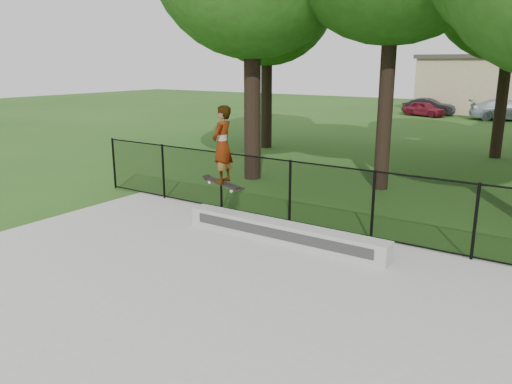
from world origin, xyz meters
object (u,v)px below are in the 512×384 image
Objects in this scene: car_b at (429,107)px; skater_airborne at (222,146)px; car_c at (507,110)px; car_a at (424,109)px; grind_ledge at (282,232)px.

car_b is 29.41m from skater_airborne.
car_b is 0.77× the size of car_c.
car_c is (5.27, 0.35, 0.15)m from car_a.
car_a is (-5.03, 28.02, 0.25)m from grind_ledge.
car_c reaches higher than grind_ledge.
grind_ledge is 1.50× the size of car_a.
grind_ledge is at bearing 0.71° from skater_airborne.
car_b reaches higher than car_a.
car_c is at bearing 89.51° from grind_ledge.
grind_ledge is at bearing -149.79° from car_a.
car_a is at bearing 174.20° from car_b.
car_b is (-5.04, 29.14, 0.33)m from grind_ledge.
car_b is 1.80× the size of skater_airborne.
skater_airborne reaches higher than car_a.
car_b is at bearing 99.80° from grind_ledge.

